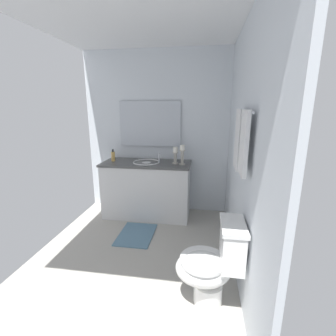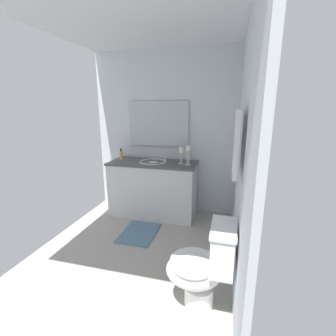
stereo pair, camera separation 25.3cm
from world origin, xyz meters
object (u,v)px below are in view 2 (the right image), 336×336
at_px(vanity_cabinet, 153,188).
at_px(towel_near_vanity, 236,141).
at_px(bath_mat, 139,233).
at_px(candle_holder_tall, 188,155).
at_px(towel_center, 236,144).
at_px(mirror, 158,124).
at_px(toilet, 202,267).
at_px(sink_basin, 153,164).
at_px(candle_holder_short, 181,155).
at_px(soap_bottle, 121,155).
at_px(towel_bar, 241,112).

height_order(vanity_cabinet, towel_near_vanity, towel_near_vanity).
bearing_deg(vanity_cabinet, bath_mat, 0.00).
xyz_separation_m(candle_holder_tall, towel_center, (1.41, 0.60, 0.38)).
xyz_separation_m(towel_near_vanity, bath_mat, (-0.50, -1.14, -1.33)).
xyz_separation_m(mirror, toilet, (1.87, 0.93, -1.01)).
xyz_separation_m(sink_basin, mirror, (-0.28, -0.00, 0.58)).
distance_m(candle_holder_tall, candle_holder_short, 0.11).
distance_m(vanity_cabinet, soap_bottle, 0.71).
bearing_deg(candle_holder_short, soap_bottle, -91.63).
distance_m(sink_basin, candle_holder_short, 0.46).
xyz_separation_m(sink_basin, bath_mat, (0.62, -0.00, -0.79)).
bearing_deg(soap_bottle, mirror, 117.58).
bearing_deg(towel_near_vanity, vanity_cabinet, -134.83).
bearing_deg(towel_near_vanity, towel_bar, 6.20).
bearing_deg(vanity_cabinet, soap_bottle, -91.20).
distance_m(candle_holder_tall, towel_center, 1.57).
bearing_deg(towel_bar, towel_center, -6.20).
bearing_deg(vanity_cabinet, toilet, 30.29).
xyz_separation_m(candle_holder_tall, candle_holder_short, (-0.04, -0.10, -0.02)).
distance_m(toilet, bath_mat, 1.39).
xyz_separation_m(vanity_cabinet, towel_bar, (1.29, 1.15, 1.17)).
distance_m(vanity_cabinet, mirror, 1.00).
distance_m(sink_basin, towel_center, 1.93).
height_order(toilet, towel_near_vanity, towel_near_vanity).
bearing_deg(towel_center, soap_bottle, -131.70).
distance_m(candle_holder_tall, bath_mat, 1.25).
bearing_deg(towel_center, bath_mat, -126.33).
relative_size(sink_basin, bath_mat, 0.67).
bearing_deg(towel_center, sink_basin, -142.15).
distance_m(towel_bar, towel_near_vanity, 0.30).
bearing_deg(candle_holder_tall, sink_basin, -95.76).
height_order(candle_holder_tall, soap_bottle, candle_holder_tall).
bearing_deg(towel_near_vanity, candle_holder_tall, -150.78).
height_order(candle_holder_tall, candle_holder_short, candle_holder_tall).
xyz_separation_m(candle_holder_short, towel_bar, (1.28, 0.72, 0.62)).
height_order(vanity_cabinet, toilet, vanity_cabinet).
bearing_deg(bath_mat, mirror, 180.00).
xyz_separation_m(candle_holder_short, towel_near_vanity, (1.11, 0.70, 0.38)).
relative_size(candle_holder_short, bath_mat, 0.40).
relative_size(towel_center, bath_mat, 0.83).
relative_size(vanity_cabinet, soap_bottle, 7.26).
relative_size(vanity_cabinet, candle_holder_tall, 4.70).
relative_size(soap_bottle, bath_mat, 0.30).
relative_size(toilet, towel_center, 1.50).
relative_size(candle_holder_short, towel_near_vanity, 0.45).
bearing_deg(toilet, towel_center, 123.28).
bearing_deg(vanity_cabinet, candle_holder_short, 87.85).
height_order(mirror, towel_near_vanity, mirror).
height_order(mirror, toilet, mirror).
relative_size(candle_holder_tall, bath_mat, 0.46).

